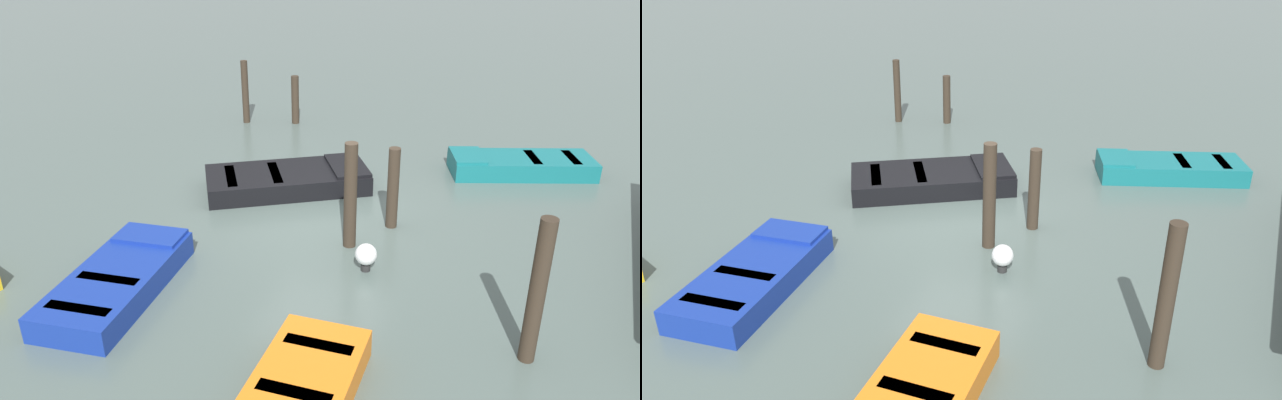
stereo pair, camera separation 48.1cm
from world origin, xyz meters
TOP-DOWN VIEW (x-y plane):
  - ground_plane at (0.00, 0.00)m, footprint 80.00×80.00m
  - rowboat_black at (-0.98, -1.11)m, footprint 3.09×3.63m
  - rowboat_teal at (-3.67, 3.38)m, footprint 2.17×3.32m
  - rowboat_blue at (3.59, -1.93)m, footprint 3.01×1.64m
  - mooring_piling_near_left at (2.91, 4.08)m, footprint 0.22×0.22m
  - mooring_piling_center at (-4.74, -4.09)m, footprint 0.19×0.19m
  - mooring_piling_far_right at (0.87, 0.90)m, footprint 0.23×0.23m
  - mooring_piling_far_left at (-0.11, 1.39)m, footprint 0.21×0.21m
  - mooring_piling_mid_left at (-5.17, -2.79)m, footprint 0.21×0.21m
  - marker_buoy at (1.57, 1.43)m, footprint 0.36×0.36m

SIDE VIEW (x-z plane):
  - ground_plane at x=0.00m, z-range 0.00..0.00m
  - rowboat_black at x=-0.98m, z-range -0.01..0.45m
  - rowboat_teal at x=-3.67m, z-range -0.01..0.45m
  - rowboat_blue at x=3.59m, z-range -0.01..0.45m
  - marker_buoy at x=1.57m, z-range 0.05..0.53m
  - mooring_piling_mid_left at x=-5.17m, z-range 0.00..1.33m
  - mooring_piling_far_left at x=-0.11m, z-range 0.00..1.56m
  - mooring_piling_center at x=-4.74m, z-range 0.00..1.72m
  - mooring_piling_far_right at x=0.87m, z-range 0.00..1.92m
  - mooring_piling_near_left at x=2.91m, z-range 0.00..2.08m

